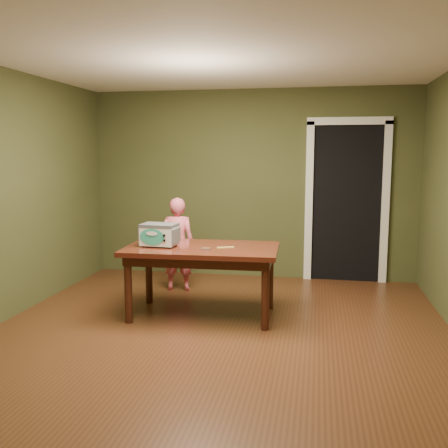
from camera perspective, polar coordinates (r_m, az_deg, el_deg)
floor at (r=4.80m, az=-1.06°, el=-13.01°), size 5.00×5.00×0.00m
room_shell at (r=4.48m, az=-1.11°, el=7.80°), size 4.52×5.02×2.61m
doorway at (r=7.21m, az=13.70°, el=2.50°), size 1.10×0.66×2.25m
dining_table at (r=5.30m, az=-2.53°, el=-3.67°), size 1.63×0.95×0.75m
toy_oven at (r=5.34m, az=-7.40°, el=-1.13°), size 0.41×0.29×0.24m
baking_pan at (r=5.10m, az=-2.07°, el=-2.85°), size 0.10×0.10×0.02m
spatula at (r=5.22m, az=0.18°, el=-2.67°), size 0.17×0.10×0.01m
child at (r=6.33m, az=-5.34°, el=-2.30°), size 0.46×0.33×1.19m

